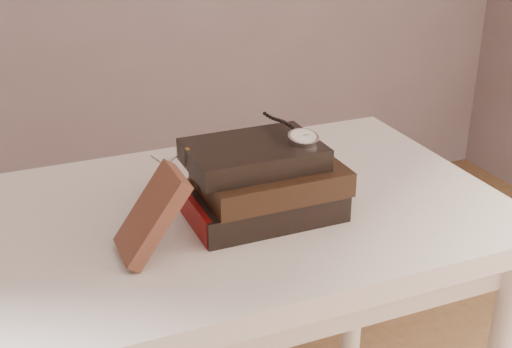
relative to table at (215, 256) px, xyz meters
name	(u,v)px	position (x,y,z in m)	size (l,w,h in m)	color
table	(215,256)	(0.00, 0.00, 0.00)	(1.00, 0.60, 0.75)	silver
book_stack	(262,182)	(0.07, -0.04, 0.15)	(0.25, 0.17, 0.12)	black
journal	(152,215)	(-0.13, -0.10, 0.16)	(0.02, 0.09, 0.15)	#45241A
pocket_watch	(301,136)	(0.14, -0.05, 0.23)	(0.05, 0.15, 0.02)	silver
eyeglasses	(195,165)	(-0.02, 0.04, 0.16)	(0.10, 0.12, 0.05)	silver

